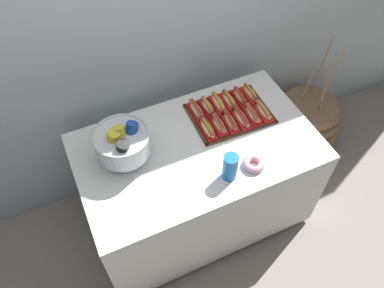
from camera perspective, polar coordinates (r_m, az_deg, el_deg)
ground_plane at (r=2.85m, az=0.63°, el=-9.89°), size 10.00×10.00×0.00m
back_wall at (r=2.24m, az=-5.46°, el=18.70°), size 6.00×0.10×2.60m
buffet_table at (r=2.51m, az=0.71°, el=-5.44°), size 1.40×0.83×0.77m
floor_vase at (r=3.18m, az=16.44°, el=2.86°), size 0.56×0.56×1.03m
serving_tray at (r=2.38m, az=5.61°, el=4.49°), size 0.49×0.38×0.01m
hot_dog_0 at (r=2.25m, az=2.33°, el=2.28°), size 0.07×0.17×0.06m
hot_dog_1 at (r=2.27m, az=4.06°, el=2.87°), size 0.07×0.16×0.07m
hot_dog_2 at (r=2.30m, az=5.74°, el=3.34°), size 0.08×0.17×0.06m
hot_dog_3 at (r=2.33m, az=7.40°, el=3.86°), size 0.07×0.18×0.06m
hot_dog_4 at (r=2.35m, az=9.02°, el=4.42°), size 0.07×0.17×0.06m
hot_dog_5 at (r=2.39m, az=10.59°, el=4.87°), size 0.07×0.17×0.06m
hot_dog_6 at (r=2.35m, az=0.67°, el=5.10°), size 0.06×0.17×0.06m
hot_dog_7 at (r=2.37m, az=2.34°, el=5.58°), size 0.06×0.16×0.06m
hot_dog_8 at (r=2.40m, az=3.98°, el=6.04°), size 0.08×0.19×0.06m
hot_dog_9 at (r=2.43m, az=5.59°, el=6.51°), size 0.07×0.17×0.06m
hot_dog_10 at (r=2.45m, az=7.18°, el=7.02°), size 0.07×0.17×0.06m
hot_dog_11 at (r=2.48m, az=8.72°, el=7.45°), size 0.07×0.18×0.06m
punch_bowl at (r=2.08m, az=-10.36°, el=0.19°), size 0.31×0.31×0.26m
cup_stack at (r=2.03m, az=5.70°, el=-3.43°), size 0.08×0.08×0.17m
donut at (r=2.14m, az=9.18°, el=-2.91°), size 0.12×0.12×0.04m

